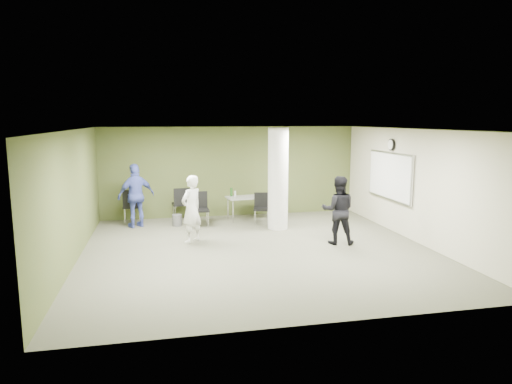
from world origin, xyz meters
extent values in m
plane|color=#565544|center=(0.00, 0.00, 0.00)|extent=(8.00, 8.00, 0.00)
plane|color=white|center=(0.00, 0.00, 2.80)|extent=(8.00, 8.00, 0.00)
cube|color=#4F5729|center=(0.00, 4.00, 1.40)|extent=(8.00, 2.80, 0.02)
cube|color=#4F5729|center=(-4.00, 0.00, 1.40)|extent=(0.02, 8.00, 2.80)
cube|color=beige|center=(4.00, 0.00, 1.40)|extent=(0.02, 8.00, 2.80)
cylinder|color=silver|center=(1.00, 2.00, 1.40)|extent=(0.56, 0.56, 2.80)
cube|color=silver|center=(3.93, 1.20, 1.50)|extent=(0.04, 2.30, 1.30)
cube|color=white|center=(3.91, 1.20, 1.50)|extent=(0.02, 2.20, 1.20)
cylinder|color=black|center=(3.93, 1.20, 2.35)|extent=(0.05, 0.32, 0.32)
cylinder|color=white|center=(3.90, 1.20, 2.35)|extent=(0.02, 0.26, 0.26)
cube|color=gray|center=(0.51, 3.24, 0.70)|extent=(1.59, 0.86, 0.04)
cylinder|color=silver|center=(-0.13, 2.89, 0.34)|extent=(0.04, 0.04, 0.68)
cylinder|color=silver|center=(1.22, 3.07, 0.34)|extent=(0.04, 0.04, 0.68)
cylinder|color=silver|center=(-0.20, 3.41, 0.34)|extent=(0.04, 0.04, 0.68)
cylinder|color=silver|center=(1.15, 3.60, 0.34)|extent=(0.04, 0.04, 0.68)
cylinder|color=#21511B|center=(-0.09, 3.42, 0.84)|extent=(0.07, 0.07, 0.25)
cylinder|color=#B2B2B7|center=(0.00, 3.27, 0.81)|extent=(0.06, 0.06, 0.18)
cylinder|color=#4C4C4C|center=(-1.75, 2.88, 0.16)|extent=(0.28, 0.28, 0.32)
cube|color=black|center=(-3.03, 3.55, 0.49)|extent=(0.52, 0.52, 0.05)
cube|color=black|center=(-3.02, 3.32, 0.77)|extent=(0.48, 0.06, 0.49)
cylinder|color=silver|center=(-2.83, 3.76, 0.24)|extent=(0.02, 0.02, 0.47)
cylinder|color=silver|center=(-3.24, 3.75, 0.24)|extent=(0.02, 0.02, 0.47)
cylinder|color=silver|center=(-2.82, 3.35, 0.24)|extent=(0.02, 0.02, 0.47)
cylinder|color=silver|center=(-3.23, 3.34, 0.24)|extent=(0.02, 0.02, 0.47)
cube|color=black|center=(-1.60, 3.65, 0.49)|extent=(0.55, 0.55, 0.05)
cube|color=black|center=(-1.57, 3.42, 0.76)|extent=(0.48, 0.09, 0.49)
cylinder|color=silver|center=(-1.42, 3.88, 0.23)|extent=(0.02, 0.02, 0.47)
cylinder|color=silver|center=(-1.83, 3.83, 0.23)|extent=(0.02, 0.02, 0.47)
cylinder|color=silver|center=(-1.37, 3.47, 0.23)|extent=(0.02, 0.02, 0.47)
cylinder|color=silver|center=(-1.78, 3.42, 0.23)|extent=(0.02, 0.02, 0.47)
cube|color=black|center=(-1.11, 2.64, 0.48)|extent=(0.49, 0.49, 0.05)
cube|color=black|center=(-1.11, 2.86, 0.74)|extent=(0.47, 0.04, 0.48)
cylinder|color=silver|center=(-1.31, 2.44, 0.23)|extent=(0.02, 0.02, 0.46)
cylinder|color=silver|center=(-0.90, 2.44, 0.23)|extent=(0.02, 0.02, 0.46)
cylinder|color=silver|center=(-1.31, 2.84, 0.23)|extent=(0.02, 0.02, 0.46)
cylinder|color=silver|center=(-0.91, 2.84, 0.23)|extent=(0.02, 0.02, 0.46)
cube|color=black|center=(0.68, 2.67, 0.43)|extent=(0.53, 0.53, 0.05)
cube|color=black|center=(0.72, 2.86, 0.67)|extent=(0.42, 0.13, 0.43)
cylinder|color=silver|center=(0.46, 2.53, 0.21)|extent=(0.02, 0.02, 0.41)
cylinder|color=silver|center=(0.81, 2.45, 0.21)|extent=(0.02, 0.02, 0.41)
cylinder|color=silver|center=(0.54, 2.89, 0.21)|extent=(0.02, 0.02, 0.41)
cylinder|color=silver|center=(0.90, 2.80, 0.21)|extent=(0.02, 0.02, 0.41)
imported|color=white|center=(-1.45, 1.02, 0.84)|extent=(0.72, 0.70, 1.67)
imported|color=black|center=(2.04, 0.16, 0.84)|extent=(0.96, 0.85, 1.67)
imported|color=#4654AF|center=(-2.86, 2.97, 0.90)|extent=(1.14, 0.85, 1.80)
camera|label=1|loc=(-2.17, -10.08, 3.03)|focal=32.00mm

